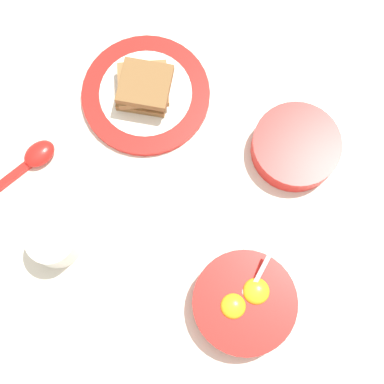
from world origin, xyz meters
The scene contains 7 objects.
ground_plane centered at (0.00, 0.00, 0.00)m, with size 3.00×3.00×0.00m, color silver.
egg_bowl centered at (-0.14, 0.11, 0.03)m, with size 0.16×0.16×0.08m.
toast_plate centered at (0.09, -0.21, 0.01)m, with size 0.23×0.23×0.01m.
toast_sandwich centered at (0.09, -0.21, 0.04)m, with size 0.10×0.10×0.05m.
soup_spoon centered at (0.25, -0.06, 0.01)m, with size 0.11×0.13×0.03m.
congee_bowl centered at (-0.19, -0.16, 0.02)m, with size 0.15×0.15×0.04m.
drinking_cup centered at (0.17, 0.08, 0.03)m, with size 0.08×0.08×0.06m.
Camera 1 is at (-0.07, 0.17, 0.88)m, focal length 50.00 mm.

